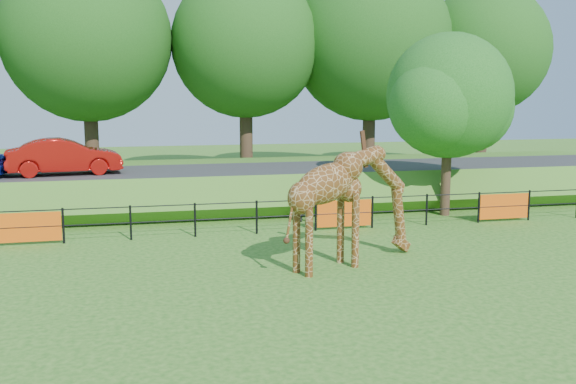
% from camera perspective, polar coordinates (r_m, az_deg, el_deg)
% --- Properties ---
extents(ground, '(90.00, 90.00, 0.00)m').
position_cam_1_polar(ground, '(13.55, 3.43, -10.84)').
color(ground, '#256118').
rests_on(ground, ground).
extents(giraffe, '(4.38, 2.57, 3.17)m').
position_cam_1_polar(giraffe, '(17.11, 5.71, -1.24)').
color(giraffe, '#5D3313').
rests_on(giraffe, ground).
extents(perimeter_fence, '(28.07, 0.10, 1.10)m').
position_cam_1_polar(perimeter_fence, '(20.95, -2.80, -2.25)').
color(perimeter_fence, black).
rests_on(perimeter_fence, ground).
extents(embankment, '(40.00, 9.00, 1.30)m').
position_cam_1_polar(embankment, '(28.24, -5.54, 0.78)').
color(embankment, '#256118').
rests_on(embankment, ground).
extents(road, '(40.00, 5.00, 0.12)m').
position_cam_1_polar(road, '(26.68, -5.14, 1.86)').
color(road, '#2A292C').
rests_on(road, embankment).
extents(car_red, '(4.44, 2.07, 1.41)m').
position_cam_1_polar(car_red, '(26.33, -19.25, 2.99)').
color(car_red, '#B5120C').
rests_on(car_red, road).
extents(visitor, '(0.54, 0.38, 1.41)m').
position_cam_1_polar(visitor, '(22.87, 1.44, -0.91)').
color(visitor, black).
rests_on(visitor, ground).
extents(tree_east, '(5.40, 4.71, 6.76)m').
position_cam_1_polar(tree_east, '(24.60, 14.26, 7.87)').
color(tree_east, '#362418').
rests_on(tree_east, ground).
extents(bg_tree_line, '(37.30, 8.80, 11.82)m').
position_cam_1_polar(bg_tree_line, '(34.78, -4.00, 13.09)').
color(bg_tree_line, '#362418').
rests_on(bg_tree_line, ground).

